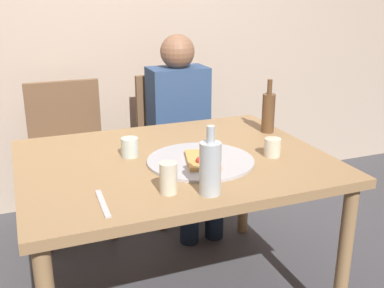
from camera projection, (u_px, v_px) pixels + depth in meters
back_wall at (106, 9)px, 2.98m from camera, size 6.00×0.10×2.60m
dining_table at (174, 174)px, 2.05m from camera, size 1.32×1.03×0.72m
pizza_tray at (201, 161)px, 1.98m from camera, size 0.46×0.46×0.01m
pizza_slice_last at (202, 159)px, 1.94m from camera, size 0.18×0.25×0.05m
wine_bottle at (210, 167)px, 1.65m from camera, size 0.08×0.08×0.26m
beer_bottle at (268, 112)px, 2.36m from camera, size 0.07×0.07×0.27m
tumbler_near at (168, 178)px, 1.67m from camera, size 0.06×0.06×0.12m
tumbler_far at (130, 147)px, 2.03m from camera, size 0.08×0.08×0.08m
wine_glass at (272, 147)px, 2.04m from camera, size 0.07×0.07×0.08m
table_knife at (103, 203)px, 1.60m from camera, size 0.03×0.22×0.01m
chair_left at (69, 148)px, 2.78m from camera, size 0.44×0.44×0.90m
chair_right at (175, 136)px, 3.02m from camera, size 0.44×0.44×0.90m
guest_in_sweater at (183, 123)px, 2.84m from camera, size 0.36×0.56×1.17m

